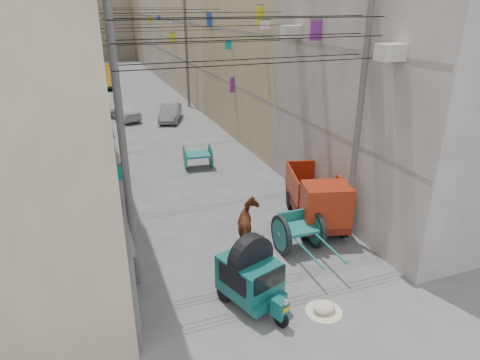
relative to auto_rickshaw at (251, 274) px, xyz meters
name	(u,v)px	position (x,y,z in m)	size (l,w,h in m)	color
building_row_left	(19,19)	(-7.16, 30.18, 5.51)	(8.00, 62.00, 14.00)	#C1B392
building_row_right	(217,17)	(8.83, 30.18, 5.51)	(8.00, 62.00, 14.00)	#ACA5A1
end_cap_building	(99,11)	(0.84, 62.05, 5.55)	(22.00, 10.00, 13.00)	gray
shutters_left	(108,183)	(-3.08, 6.43, 0.55)	(0.18, 14.40, 2.88)	#525257
signboards	(155,77)	(0.83, 17.71, 2.48)	(8.22, 40.52, 5.67)	silver
ac_units	(340,10)	(4.49, 3.72, 6.49)	(0.70, 6.55, 3.35)	#B5B1A2
utility_poles	(171,80)	(0.84, 13.05, 3.05)	(7.40, 22.20, 8.00)	#4F4F51
overhead_cables	(179,25)	(0.84, 10.45, 5.82)	(7.40, 22.52, 1.12)	black
auto_rickshaw	(251,274)	(0.00, 0.00, 0.00)	(1.77, 2.37, 1.61)	black
tonga_cart	(298,231)	(2.52, 2.03, -0.25)	(1.44, 2.95, 1.33)	black
mini_truck	(319,203)	(3.93, 3.14, 0.03)	(2.52, 3.91, 2.03)	black
second_cart	(198,156)	(1.47, 10.61, -0.31)	(1.47, 1.33, 1.19)	#166259
feed_sack	(324,307)	(1.71, -1.02, -0.79)	(0.61, 0.49, 0.31)	beige
horse	(249,225)	(1.13, 2.91, -0.21)	(0.79, 1.73, 1.46)	maroon
distant_car_white	(124,112)	(-0.83, 21.55, -0.37)	(1.37, 3.39, 1.16)	silver
distant_car_grey	(170,112)	(2.14, 20.26, -0.37)	(1.21, 3.48, 1.15)	slate
distant_car_green	(110,82)	(-0.73, 34.49, -0.40)	(1.52, 3.74, 1.09)	#205E39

